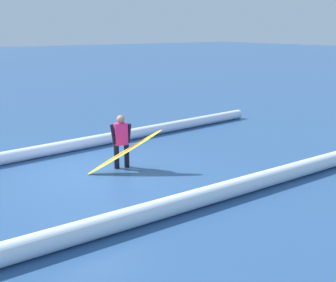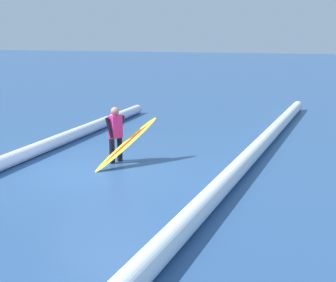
% 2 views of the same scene
% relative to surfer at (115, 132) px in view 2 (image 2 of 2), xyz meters
% --- Properties ---
extents(ground_plane, '(167.38, 167.38, 0.00)m').
position_rel_surfer_xyz_m(ground_plane, '(0.87, -0.01, -0.81)').
color(ground_plane, '#2B5183').
extents(surfer, '(0.50, 0.34, 1.46)m').
position_rel_surfer_xyz_m(surfer, '(0.00, 0.00, 0.00)').
color(surfer, black).
rests_on(surfer, ground_plane).
extents(surfboard, '(1.94, 1.13, 1.14)m').
position_rel_surfer_xyz_m(surfboard, '(0.12, 0.38, -0.25)').
color(surfboard, yellow).
rests_on(surfboard, ground_plane).
extents(wave_crest_midground, '(24.49, 0.87, 0.41)m').
position_rel_surfer_xyz_m(wave_crest_midground, '(1.46, 3.24, -0.61)').
color(wave_crest_midground, white).
rests_on(wave_crest_midground, ground_plane).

